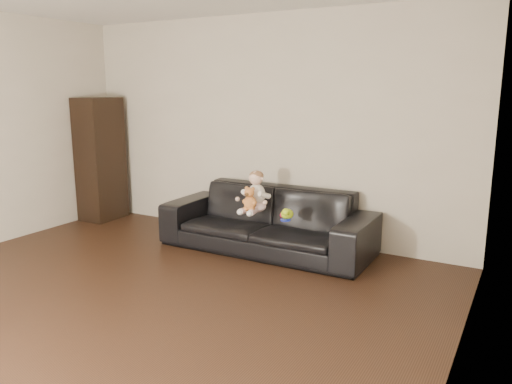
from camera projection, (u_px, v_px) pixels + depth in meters
The scene contains 11 objects.
floor at pixel (90, 324), 3.81m from camera, with size 5.50×5.50×0.00m, color black.
wall_back at pixel (263, 128), 5.88m from camera, with size 5.00×5.00×0.00m, color #BFB5A0.
wall_right at pixel (450, 190), 2.34m from camera, with size 5.50×5.50×0.00m, color #BFB5A0.
sofa at pixel (267, 220), 5.50m from camera, with size 2.32×0.91×0.68m, color black.
cabinet at pixel (101, 159), 6.73m from camera, with size 0.41×0.56×1.64m, color black.
shelf_item at pixel (100, 132), 6.65m from camera, with size 0.18×0.25×0.28m, color silver.
baby at pixel (255, 194), 5.36m from camera, with size 0.31×0.38×0.45m.
teddy_bear at pixel (250, 199), 5.25m from camera, with size 0.16×0.16×0.25m.
toy_green at pixel (287, 214), 5.11m from camera, with size 0.13×0.15×0.10m, color #AED419.
toy_rattle at pixel (283, 215), 5.15m from camera, with size 0.06×0.06×0.06m, color #EC1B46.
toy_blue_disc at pixel (285, 220), 5.06m from camera, with size 0.10×0.10×0.01m, color #1625B7.
Camera 1 is at (2.83, -2.44, 1.77)m, focal length 35.00 mm.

